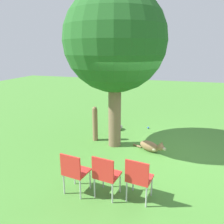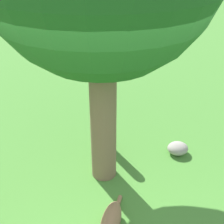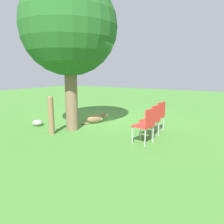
{
  "view_description": "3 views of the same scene",
  "coord_description": "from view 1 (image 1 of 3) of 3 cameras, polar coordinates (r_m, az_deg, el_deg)",
  "views": [
    {
      "loc": [
        -5.67,
        -0.53,
        2.76
      ],
      "look_at": [
        0.26,
        1.28,
        0.98
      ],
      "focal_mm": 35.0,
      "sensor_mm": 36.0,
      "label": 1
    },
    {
      "loc": [
        -0.51,
        -2.46,
        3.15
      ],
      "look_at": [
        0.28,
        1.25,
        1.0
      ],
      "focal_mm": 50.0,
      "sensor_mm": 36.0,
      "label": 2
    },
    {
      "loc": [
        -4.26,
        6.09,
        1.76
      ],
      "look_at": [
        -1.01,
        0.71,
        0.58
      ],
      "focal_mm": 35.0,
      "sensor_mm": 36.0,
      "label": 3
    }
  ],
  "objects": [
    {
      "name": "red_chair_1",
      "position": [
        4.27,
        -1.71,
        -15.78
      ],
      "size": [
        0.48,
        0.5,
        0.88
      ],
      "rotation": [
        0.0,
        0.0,
        -0.15
      ],
      "color": "red",
      "rests_on": "ground_plane"
    },
    {
      "name": "red_chair_0",
      "position": [
        4.2,
        6.94,
        -16.47
      ],
      "size": [
        0.48,
        0.5,
        0.88
      ],
      "rotation": [
        0.0,
        0.0,
        -0.15
      ],
      "color": "red",
      "rests_on": "ground_plane"
    },
    {
      "name": "ground_plane",
      "position": [
        6.33,
        10.6,
        -10.15
      ],
      "size": [
        30.0,
        30.0,
        0.0
      ],
      "primitive_type": "plane",
      "color": "#478433"
    },
    {
      "name": "tennis_ball",
      "position": [
        8.04,
        9.45,
        -4.05
      ],
      "size": [
        0.07,
        0.07,
        0.07
      ],
      "color": "blue",
      "rests_on": "ground_plane"
    },
    {
      "name": "dog",
      "position": [
        6.26,
        10.22,
        -8.87
      ],
      "size": [
        0.54,
        0.98,
        0.38
      ],
      "rotation": [
        0.0,
        0.0,
        4.27
      ],
      "color": "olive",
      "rests_on": "ground_plane"
    },
    {
      "name": "oak_tree",
      "position": [
        6.05,
        0.77,
        17.93
      ],
      "size": [
        2.74,
        2.74,
        4.36
      ],
      "color": "#7A6047",
      "rests_on": "ground_plane"
    },
    {
      "name": "garden_rock",
      "position": [
        7.82,
        1.6,
        -3.93
      ],
      "size": [
        0.34,
        0.31,
        0.2
      ],
      "color": "gray",
      "rests_on": "ground_plane"
    },
    {
      "name": "red_chair_2",
      "position": [
        4.42,
        -9.85,
        -14.81
      ],
      "size": [
        0.48,
        0.5,
        0.88
      ],
      "rotation": [
        0.0,
        0.0,
        -0.15
      ],
      "color": "red",
      "rests_on": "ground_plane"
    },
    {
      "name": "fence_post",
      "position": [
        6.8,
        -4.45,
        -3.01
      ],
      "size": [
        0.16,
        0.16,
        1.09
      ],
      "color": "#846647",
      "rests_on": "ground_plane"
    }
  ]
}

